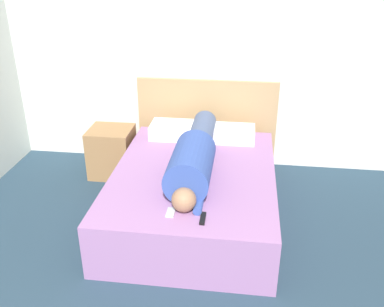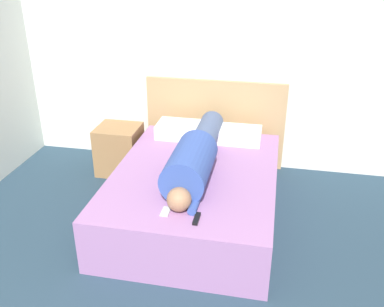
{
  "view_description": "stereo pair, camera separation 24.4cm",
  "coord_description": "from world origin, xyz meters",
  "px_view_note": "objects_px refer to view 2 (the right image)",
  "views": [
    {
      "loc": [
        0.38,
        -0.94,
        2.35
      ],
      "look_at": [
        -0.06,
        2.39,
        0.74
      ],
      "focal_mm": 40.0,
      "sensor_mm": 36.0,
      "label": 1
    },
    {
      "loc": [
        0.62,
        -0.89,
        2.35
      ],
      "look_at": [
        -0.06,
        2.39,
        0.74
      ],
      "focal_mm": 40.0,
      "sensor_mm": 36.0,
      "label": 2
    }
  ],
  "objects_px": {
    "bed": "(195,194)",
    "cell_phone": "(166,211)",
    "pillow_near_headboard": "(181,130)",
    "person_lying": "(195,156)",
    "nightstand": "(119,149)",
    "pillow_second": "(238,135)",
    "tv_remote": "(197,219)"
  },
  "relations": [
    {
      "from": "pillow_second",
      "to": "nightstand",
      "type": "bearing_deg",
      "value": -178.42
    },
    {
      "from": "pillow_near_headboard",
      "to": "cell_phone",
      "type": "height_order",
      "value": "pillow_near_headboard"
    },
    {
      "from": "person_lying",
      "to": "tv_remote",
      "type": "bearing_deg",
      "value": -78.1
    },
    {
      "from": "bed",
      "to": "tv_remote",
      "type": "height_order",
      "value": "tv_remote"
    },
    {
      "from": "pillow_near_headboard",
      "to": "tv_remote",
      "type": "height_order",
      "value": "pillow_near_headboard"
    },
    {
      "from": "pillow_near_headboard",
      "to": "pillow_second",
      "type": "bearing_deg",
      "value": 0.0
    },
    {
      "from": "person_lying",
      "to": "pillow_second",
      "type": "bearing_deg",
      "value": 68.73
    },
    {
      "from": "nightstand",
      "to": "pillow_near_headboard",
      "type": "bearing_deg",
      "value": 2.96
    },
    {
      "from": "nightstand",
      "to": "person_lying",
      "type": "bearing_deg",
      "value": -36.07
    },
    {
      "from": "nightstand",
      "to": "cell_phone",
      "type": "distance_m",
      "value": 1.75
    },
    {
      "from": "nightstand",
      "to": "cell_phone",
      "type": "height_order",
      "value": "nightstand"
    },
    {
      "from": "tv_remote",
      "to": "bed",
      "type": "bearing_deg",
      "value": 101.95
    },
    {
      "from": "person_lying",
      "to": "pillow_near_headboard",
      "type": "height_order",
      "value": "person_lying"
    },
    {
      "from": "bed",
      "to": "pillow_second",
      "type": "bearing_deg",
      "value": 67.89
    },
    {
      "from": "bed",
      "to": "pillow_near_headboard",
      "type": "bearing_deg",
      "value": 112.17
    },
    {
      "from": "person_lying",
      "to": "tv_remote",
      "type": "height_order",
      "value": "person_lying"
    },
    {
      "from": "cell_phone",
      "to": "person_lying",
      "type": "bearing_deg",
      "value": 82.04
    },
    {
      "from": "tv_remote",
      "to": "pillow_second",
      "type": "bearing_deg",
      "value": 84.54
    },
    {
      "from": "cell_phone",
      "to": "bed",
      "type": "bearing_deg",
      "value": 82.66
    },
    {
      "from": "nightstand",
      "to": "tv_remote",
      "type": "distance_m",
      "value": 1.94
    },
    {
      "from": "pillow_second",
      "to": "cell_phone",
      "type": "bearing_deg",
      "value": -105.22
    },
    {
      "from": "pillow_near_headboard",
      "to": "pillow_second",
      "type": "xyz_separation_m",
      "value": [
        0.63,
        0.0,
        -0.01
      ]
    },
    {
      "from": "bed",
      "to": "tv_remote",
      "type": "bearing_deg",
      "value": -78.05
    },
    {
      "from": "bed",
      "to": "person_lying",
      "type": "relative_size",
      "value": 1.16
    },
    {
      "from": "person_lying",
      "to": "pillow_second",
      "type": "distance_m",
      "value": 0.86
    },
    {
      "from": "pillow_second",
      "to": "tv_remote",
      "type": "bearing_deg",
      "value": -95.46
    },
    {
      "from": "nightstand",
      "to": "pillow_second",
      "type": "xyz_separation_m",
      "value": [
        1.35,
        0.04,
        0.28
      ]
    },
    {
      "from": "bed",
      "to": "pillow_near_headboard",
      "type": "height_order",
      "value": "pillow_near_headboard"
    },
    {
      "from": "bed",
      "to": "cell_phone",
      "type": "distance_m",
      "value": 0.77
    },
    {
      "from": "pillow_near_headboard",
      "to": "cell_phone",
      "type": "bearing_deg",
      "value": -81.58
    },
    {
      "from": "bed",
      "to": "person_lying",
      "type": "distance_m",
      "value": 0.41
    },
    {
      "from": "nightstand",
      "to": "pillow_second",
      "type": "bearing_deg",
      "value": 1.58
    }
  ]
}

